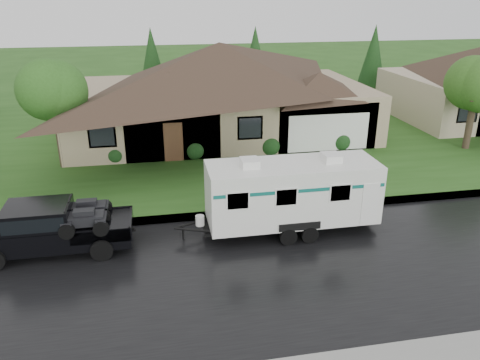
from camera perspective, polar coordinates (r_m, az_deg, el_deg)
name	(u,v)px	position (r m, az deg, el deg)	size (l,w,h in m)	color
ground	(223,243)	(17.32, -2.13, -7.73)	(140.00, 140.00, 0.00)	#265119
road	(232,273)	(15.63, -1.00, -11.29)	(140.00, 8.00, 0.01)	black
curb	(214,215)	(19.26, -3.15, -4.26)	(140.00, 0.50, 0.15)	gray
lawn	(188,131)	(31.15, -6.32, 6.01)	(140.00, 26.00, 0.15)	#265119
house_main	(225,79)	(29.49, -1.88, 12.24)	(19.44, 10.80, 6.90)	#9C896A
tree_left_green	(54,96)	(25.00, -21.75, 9.53)	(3.22, 3.22, 5.33)	#382B1E
tree_right_green	(477,83)	(29.35, 26.97, 10.53)	(3.29, 3.29, 5.44)	#382B1E
shrub_row	(233,147)	(25.79, -0.88, 4.08)	(13.60, 1.00, 1.00)	#143814
pickup_truck	(48,227)	(17.66, -22.36, -5.32)	(5.45, 2.07, 1.82)	black
travel_trailer	(292,192)	(17.65, 6.36, -1.45)	(6.73, 2.36, 3.02)	white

